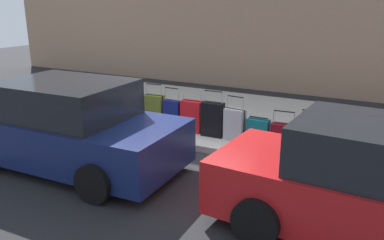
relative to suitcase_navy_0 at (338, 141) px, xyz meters
The scene contains 16 objects.
ground_plane 3.09m from the suitcase_navy_0, 13.85° to the left, with size 40.00×40.00×0.00m, color black.
sidewalk_curb 3.48m from the suitcase_navy_0, 30.79° to the right, with size 18.00×5.00×0.14m, color #ADA89E.
suitcase_navy_0 is the anchor object (origin of this frame).
suitcase_olive_1 0.51m from the suitcase_navy_0, ahead, with size 0.51×0.28×0.85m.
suitcase_maroon_2 1.06m from the suitcase_navy_0, ahead, with size 0.49×0.26×0.79m.
suitcase_teal_3 1.59m from the suitcase_navy_0, ahead, with size 0.47×0.23×0.58m.
suitcase_silver_4 2.10m from the suitcase_navy_0, ahead, with size 0.46×0.28×0.98m.
suitcase_black_5 2.63m from the suitcase_navy_0, ahead, with size 0.50×0.24×1.04m.
suitcase_red_6 3.18m from the suitcase_navy_0, ahead, with size 0.50×0.26×1.06m.
suitcase_navy_7 3.71m from the suitcase_navy_0, ahead, with size 0.43×0.20×0.98m.
suitcase_olive_8 4.22m from the suitcase_navy_0, ahead, with size 0.48×0.26×1.02m.
suitcase_maroon_9 4.69m from the suitcase_navy_0, ahead, with size 0.37×0.26×0.76m.
suitcase_teal_10 5.12m from the suitcase_navy_0, ahead, with size 0.38×0.24×0.96m.
fire_hydrant 5.97m from the suitcase_navy_0, ahead, with size 0.39×0.21×0.81m.
bollard_post 6.75m from the suitcase_navy_0, ahead, with size 0.13×0.13×0.93m, color brown.
parked_car_navy_1 5.10m from the suitcase_navy_0, 29.13° to the left, with size 4.42×2.22×1.63m.
Camera 1 is at (-3.83, 6.82, 3.02)m, focal length 36.83 mm.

